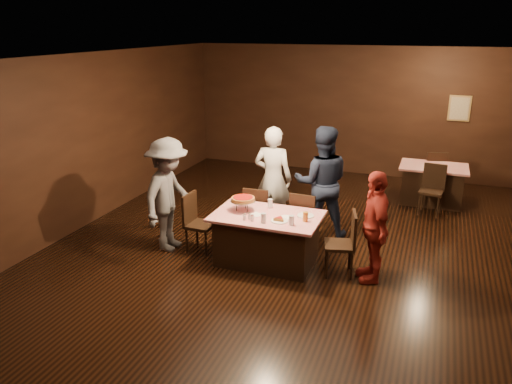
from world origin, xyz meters
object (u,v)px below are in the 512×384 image
chair_end_right (339,244)px  chair_back_far (433,172)px  glass_front_left (263,218)px  glass_back (270,204)px  glass_front_right (291,220)px  glass_amber (305,217)px  back_table (432,184)px  diner_white_jacket (273,179)px  diner_navy_hoodie (322,183)px  chair_far_left (259,213)px  plate_empty (306,216)px  chair_end_left (201,224)px  diner_grey_knit (169,195)px  main_table (267,239)px  diner_red_shirt (374,227)px  pizza_stand (243,199)px  chair_back_near (431,190)px  chair_far_right (305,219)px

chair_end_right → chair_back_far: same height
glass_front_left → glass_back: bearing=99.5°
glass_front_right → glass_amber: 0.25m
glass_front_right → glass_back: same height
back_table → glass_front_left: size_ratio=9.29×
diner_white_jacket → diner_navy_hoodie: diner_navy_hoodie is taller
chair_far_left → plate_empty: size_ratio=3.80×
chair_far_left → glass_front_right: (0.85, -1.00, 0.37)m
chair_end_left → glass_front_left: (1.15, -0.30, 0.37)m
glass_back → diner_grey_knit: bearing=-167.4°
main_table → glass_front_right: size_ratio=11.43×
chair_far_left → diner_red_shirt: size_ratio=0.59×
chair_far_left → chair_end_right: 1.68m
diner_navy_hoodie → diner_grey_knit: 2.52m
main_table → diner_red_shirt: diner_red_shirt is taller
chair_far_left → diner_navy_hoodie: size_ratio=0.50×
back_table → plate_empty: plate_empty is taller
diner_white_jacket → glass_front_right: diner_white_jacket is taller
diner_red_shirt → glass_front_left: bearing=-99.0°
pizza_stand → glass_front_right: (0.85, -0.30, -0.11)m
glass_front_right → plate_empty: bearing=76.0°
chair_back_near → diner_red_shirt: (-0.70, -2.98, 0.33)m
main_table → diner_white_jacket: size_ratio=0.87×
pizza_stand → chair_end_left: bearing=-175.9°
chair_back_near → diner_grey_knit: 4.95m
chair_end_right → diner_grey_knit: 2.75m
chair_end_right → glass_front_left: 1.15m
chair_far_left → diner_white_jacket: size_ratio=0.52×
main_table → chair_far_left: size_ratio=1.68×
chair_back_near → diner_red_shirt: 3.08m
chair_far_left → chair_back_near: bearing=-142.9°
chair_end_left → glass_amber: chair_end_left is taller
chair_back_far → glass_front_right: chair_back_far is taller
main_table → diner_grey_knit: size_ratio=0.88×
glass_front_left → chair_far_left: bearing=113.2°
chair_end_left → glass_amber: 1.74m
chair_far_left → chair_far_right: (0.80, 0.00, 0.00)m
back_table → chair_end_right: (-1.16, -3.69, 0.09)m
main_table → diner_white_jacket: bearing=104.5°
chair_far_right → chair_back_near: 2.91m
diner_navy_hoodie → glass_back: size_ratio=13.62×
diner_grey_knit → pizza_stand: (1.22, 0.10, 0.04)m
glass_front_left → chair_end_left: bearing=165.4°
chair_far_left → pizza_stand: 0.85m
main_table → chair_far_right: chair_far_right is taller
glass_amber → chair_far_right: bearing=104.0°
chair_far_left → chair_back_far: bearing=-129.9°
diner_grey_knit → diner_red_shirt: 3.19m
back_table → glass_front_right: 4.36m
diner_grey_knit → glass_amber: size_ratio=12.99×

